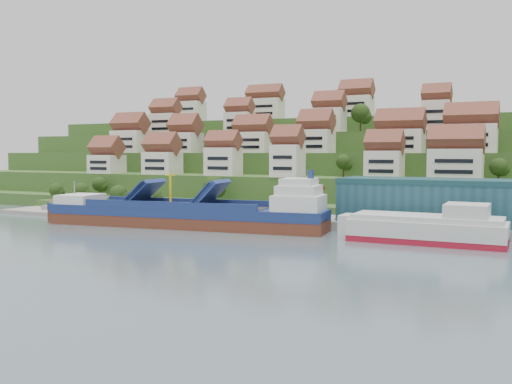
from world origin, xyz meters
The scene contains 11 objects.
ground centered at (0.00, 0.00, 0.00)m, with size 300.00×300.00×0.00m, color slate.
quay centered at (20.00, 15.00, 1.10)m, with size 180.00×14.00×2.20m, color gray.
pebble_beach centered at (-58.00, 12.00, 0.50)m, with size 45.00×20.00×1.00m, color gray.
hillside centered at (0.00, 103.55, 10.66)m, with size 260.00×128.00×31.00m.
hillside_village centered at (-4.33, 59.90, 24.10)m, with size 154.57×63.39×28.52m.
hillside_trees centered at (-16.86, 45.87, 17.19)m, with size 134.61×61.90×31.76m.
warehouse centered at (52.00, 17.00, 7.20)m, with size 60.00×15.00×10.00m, color #204B58.
flagpole centered at (18.11, 10.00, 6.88)m, with size 1.28×0.16×8.00m.
beach_huts centered at (-60.00, 10.75, 2.10)m, with size 14.40×3.70×2.20m.
cargo_ship centered at (-10.97, -1.07, 3.02)m, with size 71.16×18.99×15.51m.
second_ship centered at (44.81, 0.35, 2.67)m, with size 30.63×11.56×8.86m.
Camera 1 is at (62.90, -117.68, 18.23)m, focal length 40.00 mm.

